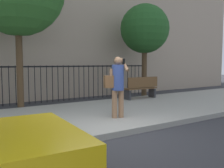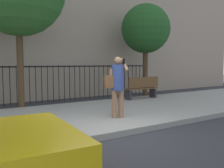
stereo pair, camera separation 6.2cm
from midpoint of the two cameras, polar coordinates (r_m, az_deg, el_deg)
ground_plane at (r=5.78m, az=1.28°, el=-12.30°), size 60.00×60.00×0.00m
sidewalk at (r=7.62m, az=-8.12°, el=-7.54°), size 28.00×4.40×0.15m
iron_fence at (r=10.94m, az=-16.33°, el=1.08°), size 12.03×0.04×1.60m
pedestrian_on_phone at (r=6.99m, az=1.39°, el=0.35°), size 0.70×0.51×1.73m
street_bench at (r=10.86m, az=7.08°, el=-0.75°), size 1.60×0.45×0.95m
street_tree_near at (r=12.51m, az=7.86°, el=12.34°), size 2.38×2.38×4.56m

